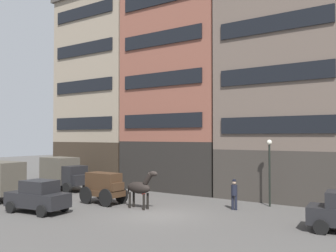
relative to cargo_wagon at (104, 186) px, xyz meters
The scene contains 11 objects.
ground_plane 5.12m from the cargo_wagon, ahead, with size 120.00×120.00×0.00m, color #4C4947.
building_far_left 14.60m from the cargo_wagon, 132.78° to the left, with size 8.89×6.69×17.86m.
building_center_left 11.79m from the cargo_wagon, 88.19° to the left, with size 9.13×6.69×17.31m.
building_center_right 14.84m from the cargo_wagon, 44.71° to the left, with size 9.29×6.69×17.01m.
cargo_wagon is the anchor object (origin of this frame).
draft_horse 2.95m from the cargo_wagon, ahead, with size 2.35×0.65×2.30m.
delivery_truck_near 7.31m from the cargo_wagon, 159.83° to the left, with size 4.44×2.35×2.62m.
sedan_dark 4.28m from the cargo_wagon, 105.98° to the right, with size 3.86×2.20×1.83m.
pedestrian_officer 8.26m from the cargo_wagon, 20.31° to the left, with size 0.50×0.50×1.79m.
streetlamp_curbside 10.55m from the cargo_wagon, 29.12° to the left, with size 0.32×0.32×4.12m.
fire_hydrant_curbside 4.43m from the cargo_wagon, 92.55° to the left, with size 0.24×0.24×0.83m.
Camera 1 is at (11.96, -16.63, 4.33)m, focal length 39.69 mm.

